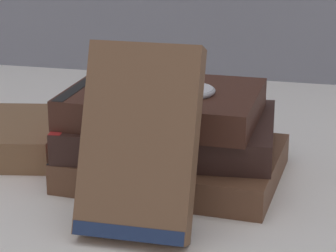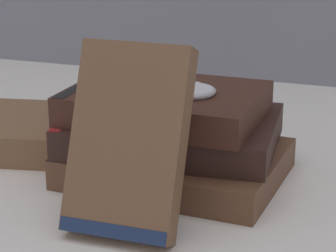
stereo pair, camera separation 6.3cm
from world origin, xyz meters
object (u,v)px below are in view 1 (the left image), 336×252
(pocket_watch, at_px, (190,90))
(book_flat_bottom, at_px, (170,162))
(book_leaning_front, at_px, (139,148))
(book_flat_middle, at_px, (165,130))
(book_flat_top, at_px, (161,103))

(pocket_watch, bearing_deg, book_flat_bottom, 170.16)
(book_flat_bottom, xyz_separation_m, book_leaning_front, (0.00, -0.12, 0.06))
(book_flat_middle, height_order, book_leaning_front, book_leaning_front)
(book_leaning_front, height_order, pocket_watch, book_leaning_front)
(book_flat_middle, xyz_separation_m, pocket_watch, (0.03, -0.01, 0.05))
(book_flat_middle, bearing_deg, book_leaning_front, -90.02)
(book_leaning_front, relative_size, pocket_watch, 2.98)
(book_flat_top, height_order, pocket_watch, pocket_watch)
(book_flat_middle, distance_m, book_flat_top, 0.03)
(book_flat_bottom, distance_m, book_flat_top, 0.06)
(book_flat_middle, relative_size, pocket_watch, 4.11)
(book_leaning_front, bearing_deg, book_flat_middle, 94.47)
(book_flat_bottom, height_order, book_leaning_front, book_leaning_front)
(book_flat_bottom, xyz_separation_m, book_flat_middle, (-0.01, 0.01, 0.03))
(book_flat_bottom, relative_size, pocket_watch, 4.08)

